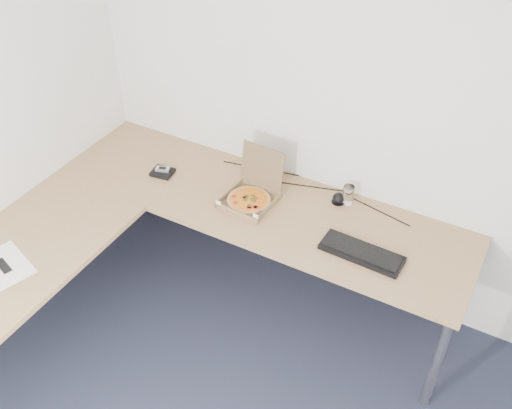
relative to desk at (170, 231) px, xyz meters
The scene contains 10 objects.
room_shell 1.39m from the desk, 49.77° to the right, with size 3.50×3.50×2.50m, color white, non-canonical shape.
desk is the anchor object (origin of this frame).
pizza_box 0.50m from the desk, 56.02° to the left, with size 0.28×0.32×0.28m.
drinking_glass 1.03m from the desk, 41.06° to the left, with size 0.06×0.06×0.11m, color white.
keyboard 1.05m from the desk, 16.86° to the left, with size 0.44×0.16×0.03m, color black.
wallet 0.51m from the desk, 130.39° to the left, with size 0.13×0.11×0.02m, color black.
phone 0.52m from the desk, 130.14° to the left, with size 0.09×0.05×0.02m, color #B2B5BA.
paper_sheet 0.87m from the desk, 130.95° to the right, with size 0.32×0.22×0.00m, color white.
dome_speaker 0.98m from the desk, 41.85° to the left, with size 0.08×0.08×0.07m, color black.
cable_bundle 0.88m from the desk, 53.49° to the left, with size 0.59×0.04×0.01m, color black, non-canonical shape.
Camera 1 is at (0.75, -0.90, 2.86)m, focal length 40.80 mm.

